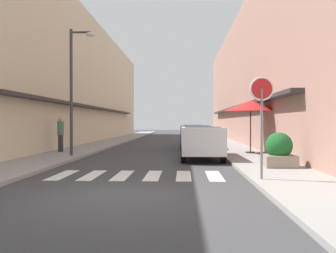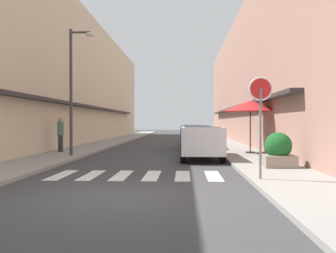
{
  "view_description": "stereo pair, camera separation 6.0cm",
  "coord_description": "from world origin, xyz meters",
  "px_view_note": "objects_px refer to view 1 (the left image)",
  "views": [
    {
      "loc": [
        1.41,
        -8.11,
        1.66
      ],
      "look_at": [
        0.46,
        14.58,
        1.4
      ],
      "focal_mm": 39.07,
      "sensor_mm": 36.0,
      "label": 1
    },
    {
      "loc": [
        1.47,
        -8.1,
        1.66
      ],
      "look_at": [
        0.46,
        14.58,
        1.4
      ],
      "focal_mm": 39.07,
      "sensor_mm": 36.0,
      "label": 2
    }
  ],
  "objects_px": {
    "parked_car_mid": "(196,134)",
    "pedestrian_walking_near": "(61,133)",
    "cafe_umbrella": "(251,106)",
    "street_lamp": "(75,79)",
    "parked_car_far": "(193,132)",
    "round_street_sign": "(262,101)",
    "planter_corner": "(279,151)",
    "parked_car_near": "(201,139)"
  },
  "relations": [
    {
      "from": "cafe_umbrella",
      "to": "pedestrian_walking_near",
      "type": "height_order",
      "value": "cafe_umbrella"
    },
    {
      "from": "pedestrian_walking_near",
      "to": "parked_car_near",
      "type": "bearing_deg",
      "value": 34.65
    },
    {
      "from": "street_lamp",
      "to": "cafe_umbrella",
      "type": "distance_m",
      "value": 8.67
    },
    {
      "from": "parked_car_far",
      "to": "cafe_umbrella",
      "type": "relative_size",
      "value": 1.62
    },
    {
      "from": "parked_car_mid",
      "to": "cafe_umbrella",
      "type": "height_order",
      "value": "cafe_umbrella"
    },
    {
      "from": "round_street_sign",
      "to": "cafe_umbrella",
      "type": "height_order",
      "value": "round_street_sign"
    },
    {
      "from": "street_lamp",
      "to": "parked_car_mid",
      "type": "bearing_deg",
      "value": 45.33
    },
    {
      "from": "round_street_sign",
      "to": "planter_corner",
      "type": "xyz_separation_m",
      "value": [
        1.2,
        2.82,
        -1.59
      ]
    },
    {
      "from": "parked_car_near",
      "to": "parked_car_mid",
      "type": "distance_m",
      "value": 6.41
    },
    {
      "from": "cafe_umbrella",
      "to": "pedestrian_walking_near",
      "type": "relative_size",
      "value": 1.51
    },
    {
      "from": "parked_car_mid",
      "to": "street_lamp",
      "type": "height_order",
      "value": "street_lamp"
    },
    {
      "from": "parked_car_far",
      "to": "planter_corner",
      "type": "bearing_deg",
      "value": -81.23
    },
    {
      "from": "street_lamp",
      "to": "cafe_umbrella",
      "type": "bearing_deg",
      "value": 11.62
    },
    {
      "from": "round_street_sign",
      "to": "cafe_umbrella",
      "type": "xyz_separation_m",
      "value": [
        1.26,
        8.54,
        0.24
      ]
    },
    {
      "from": "parked_car_near",
      "to": "parked_car_mid",
      "type": "bearing_deg",
      "value": 90.0
    },
    {
      "from": "parked_car_near",
      "to": "planter_corner",
      "type": "height_order",
      "value": "parked_car_near"
    },
    {
      "from": "parked_car_near",
      "to": "parked_car_mid",
      "type": "height_order",
      "value": "same"
    },
    {
      "from": "parked_car_near",
      "to": "street_lamp",
      "type": "height_order",
      "value": "street_lamp"
    },
    {
      "from": "parked_car_mid",
      "to": "pedestrian_walking_near",
      "type": "bearing_deg",
      "value": -151.48
    },
    {
      "from": "round_street_sign",
      "to": "cafe_umbrella",
      "type": "distance_m",
      "value": 8.63
    },
    {
      "from": "cafe_umbrella",
      "to": "pedestrian_walking_near",
      "type": "xyz_separation_m",
      "value": [
        -9.78,
        0.27,
        -1.39
      ]
    },
    {
      "from": "parked_car_mid",
      "to": "street_lamp",
      "type": "bearing_deg",
      "value": -134.67
    },
    {
      "from": "pedestrian_walking_near",
      "to": "street_lamp",
      "type": "bearing_deg",
      "value": -1.89
    },
    {
      "from": "parked_car_far",
      "to": "cafe_umbrella",
      "type": "distance_m",
      "value": 11.02
    },
    {
      "from": "planter_corner",
      "to": "street_lamp",
      "type": "bearing_deg",
      "value": 154.47
    },
    {
      "from": "parked_car_near",
      "to": "cafe_umbrella",
      "type": "xyz_separation_m",
      "value": [
        2.58,
        2.24,
        1.56
      ]
    },
    {
      "from": "parked_car_mid",
      "to": "planter_corner",
      "type": "xyz_separation_m",
      "value": [
        2.52,
        -9.9,
        -0.27
      ]
    },
    {
      "from": "round_street_sign",
      "to": "street_lamp",
      "type": "xyz_separation_m",
      "value": [
        -7.16,
        6.81,
        1.43
      ]
    },
    {
      "from": "parked_car_mid",
      "to": "cafe_umbrella",
      "type": "relative_size",
      "value": 1.52
    },
    {
      "from": "round_street_sign",
      "to": "parked_car_far",
      "type": "bearing_deg",
      "value": 93.94
    },
    {
      "from": "parked_car_mid",
      "to": "parked_car_far",
      "type": "height_order",
      "value": "same"
    },
    {
      "from": "parked_car_near",
      "to": "parked_car_far",
      "type": "distance_m",
      "value": 12.84
    },
    {
      "from": "street_lamp",
      "to": "parked_car_far",
      "type": "bearing_deg",
      "value": 64.67
    },
    {
      "from": "pedestrian_walking_near",
      "to": "parked_car_far",
      "type": "bearing_deg",
      "value": 108.97
    },
    {
      "from": "parked_car_near",
      "to": "parked_car_mid",
      "type": "xyz_separation_m",
      "value": [
        0.0,
        6.41,
        -0.0
      ]
    },
    {
      "from": "street_lamp",
      "to": "pedestrian_walking_near",
      "type": "relative_size",
      "value": 3.22
    },
    {
      "from": "cafe_umbrella",
      "to": "planter_corner",
      "type": "height_order",
      "value": "cafe_umbrella"
    },
    {
      "from": "planter_corner",
      "to": "parked_car_mid",
      "type": "bearing_deg",
      "value": 104.27
    },
    {
      "from": "round_street_sign",
      "to": "planter_corner",
      "type": "height_order",
      "value": "round_street_sign"
    },
    {
      "from": "cafe_umbrella",
      "to": "planter_corner",
      "type": "xyz_separation_m",
      "value": [
        -0.06,
        -5.72,
        -1.83
      ]
    },
    {
      "from": "parked_car_near",
      "to": "round_street_sign",
      "type": "distance_m",
      "value": 6.57
    },
    {
      "from": "parked_car_far",
      "to": "planter_corner",
      "type": "distance_m",
      "value": 16.52
    }
  ]
}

